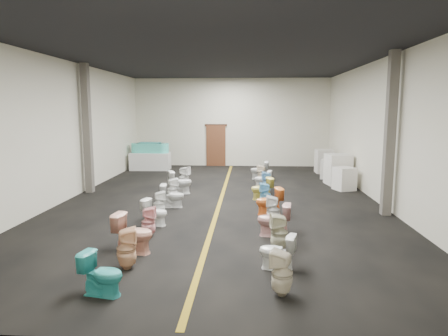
{
  "coord_description": "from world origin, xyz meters",
  "views": [
    {
      "loc": [
        0.89,
        -12.67,
        2.94
      ],
      "look_at": [
        0.05,
        1.0,
        0.91
      ],
      "focal_mm": 32.0,
      "sensor_mm": 36.0,
      "label": 1
    }
  ],
  "objects_px": {
    "toilet_left_0": "(102,274)",
    "toilet_right_1": "(277,252)",
    "toilet_left_5": "(159,204)",
    "toilet_right_11": "(260,170)",
    "toilet_left_8": "(180,182)",
    "toilet_right_10": "(262,174)",
    "toilet_right_9": "(263,179)",
    "bathtub": "(150,148)",
    "toilet_right_6": "(265,195)",
    "toilet_left_4": "(155,212)",
    "toilet_right_7": "(262,189)",
    "toilet_right_3": "(274,220)",
    "appliance_crate_b": "(338,169)",
    "toilet_left_1": "(127,249)",
    "appliance_crate_c": "(331,169)",
    "display_table": "(150,161)",
    "toilet_left_7": "(172,189)",
    "appliance_crate_d": "(324,161)",
    "toilet_right_8": "(267,183)",
    "toilet_left_9": "(184,177)",
    "toilet_left_3": "(149,222)",
    "toilet_right_2": "(279,233)",
    "toilet_right_5": "(269,201)",
    "toilet_left_6": "(172,196)",
    "toilet_left_2": "(134,233)",
    "toilet_right_4": "(273,210)",
    "toilet_right_0": "(282,273)"
  },
  "relations": [
    {
      "from": "toilet_left_6",
      "to": "toilet_left_4",
      "type": "bearing_deg",
      "value": 173.26
    },
    {
      "from": "display_table",
      "to": "toilet_left_5",
      "type": "relative_size",
      "value": 2.7
    },
    {
      "from": "toilet_right_3",
      "to": "appliance_crate_b",
      "type": "bearing_deg",
      "value": 163.39
    },
    {
      "from": "toilet_left_3",
      "to": "toilet_left_4",
      "type": "height_order",
      "value": "toilet_left_3"
    },
    {
      "from": "appliance_crate_c",
      "to": "toilet_right_2",
      "type": "distance_m",
      "value": 9.43
    },
    {
      "from": "toilet_left_0",
      "to": "appliance_crate_c",
      "type": "bearing_deg",
      "value": -16.02
    },
    {
      "from": "appliance_crate_d",
      "to": "toilet_left_5",
      "type": "height_order",
      "value": "appliance_crate_d"
    },
    {
      "from": "toilet_left_4",
      "to": "toilet_right_7",
      "type": "xyz_separation_m",
      "value": [
        2.81,
        3.12,
        0.02
      ]
    },
    {
      "from": "display_table",
      "to": "toilet_left_0",
      "type": "height_order",
      "value": "display_table"
    },
    {
      "from": "toilet_right_10",
      "to": "display_table",
      "type": "bearing_deg",
      "value": -106.34
    },
    {
      "from": "appliance_crate_c",
      "to": "toilet_left_3",
      "type": "distance_m",
      "value": 10.05
    },
    {
      "from": "toilet_left_8",
      "to": "toilet_right_2",
      "type": "height_order",
      "value": "toilet_left_8"
    },
    {
      "from": "toilet_left_5",
      "to": "toilet_right_9",
      "type": "xyz_separation_m",
      "value": [
        3.01,
        4.16,
        -0.01
      ]
    },
    {
      "from": "toilet_left_1",
      "to": "toilet_left_4",
      "type": "height_order",
      "value": "toilet_left_1"
    },
    {
      "from": "appliance_crate_d",
      "to": "toilet_right_0",
      "type": "relative_size",
      "value": 1.45
    },
    {
      "from": "toilet_right_1",
      "to": "display_table",
      "type": "bearing_deg",
      "value": -140.1
    },
    {
      "from": "display_table",
      "to": "toilet_left_1",
      "type": "xyz_separation_m",
      "value": [
        2.55,
        -12.12,
        -0.02
      ]
    },
    {
      "from": "toilet_left_3",
      "to": "toilet_left_7",
      "type": "xyz_separation_m",
      "value": [
        -0.16,
        3.77,
        0.01
      ]
    },
    {
      "from": "toilet_left_5",
      "to": "toilet_right_11",
      "type": "distance_m",
      "value": 6.69
    },
    {
      "from": "toilet_left_6",
      "to": "toilet_right_7",
      "type": "xyz_separation_m",
      "value": [
        2.72,
        1.24,
        0.0
      ]
    },
    {
      "from": "toilet_left_7",
      "to": "appliance_crate_d",
      "type": "bearing_deg",
      "value": -68.9
    },
    {
      "from": "toilet_left_2",
      "to": "toilet_right_2",
      "type": "distance_m",
      "value": 3.01
    },
    {
      "from": "toilet_right_8",
      "to": "toilet_right_9",
      "type": "relative_size",
      "value": 1.16
    },
    {
      "from": "toilet_right_2",
      "to": "toilet_right_5",
      "type": "xyz_separation_m",
      "value": [
        -0.06,
        2.94,
        -0.02
      ]
    },
    {
      "from": "toilet_left_1",
      "to": "toilet_left_4",
      "type": "relative_size",
      "value": 1.17
    },
    {
      "from": "appliance_crate_d",
      "to": "toilet_right_6",
      "type": "distance_m",
      "value": 7.34
    },
    {
      "from": "toilet_left_8",
      "to": "toilet_right_10",
      "type": "xyz_separation_m",
      "value": [
        2.91,
        2.21,
        -0.05
      ]
    },
    {
      "from": "toilet_left_9",
      "to": "bathtub",
      "type": "bearing_deg",
      "value": 49.76
    },
    {
      "from": "appliance_crate_c",
      "to": "toilet_left_2",
      "type": "xyz_separation_m",
      "value": [
        -5.85,
        -9.25,
        0.0
      ]
    },
    {
      "from": "toilet_right_3",
      "to": "toilet_left_5",
      "type": "bearing_deg",
      "value": -110.75
    },
    {
      "from": "toilet_left_8",
      "to": "toilet_right_7",
      "type": "relative_size",
      "value": 1.15
    },
    {
      "from": "appliance_crate_d",
      "to": "toilet_right_8",
      "type": "distance_m",
      "value": 5.57
    },
    {
      "from": "toilet_left_8",
      "to": "toilet_left_7",
      "type": "bearing_deg",
      "value": 151.44
    },
    {
      "from": "toilet_right_7",
      "to": "display_table",
      "type": "bearing_deg",
      "value": -156.74
    },
    {
      "from": "toilet_left_3",
      "to": "toilet_left_8",
      "type": "bearing_deg",
      "value": -3.92
    },
    {
      "from": "toilet_left_2",
      "to": "toilet_right_4",
      "type": "xyz_separation_m",
      "value": [
        2.99,
        2.23,
        -0.04
      ]
    },
    {
      "from": "toilet_left_1",
      "to": "toilet_left_9",
      "type": "xyz_separation_m",
      "value": [
        -0.16,
        7.6,
        0.02
      ]
    },
    {
      "from": "toilet_left_0",
      "to": "toilet_right_9",
      "type": "height_order",
      "value": "toilet_left_0"
    },
    {
      "from": "appliance_crate_b",
      "to": "toilet_right_2",
      "type": "bearing_deg",
      "value": -110.46
    },
    {
      "from": "toilet_left_0",
      "to": "toilet_right_1",
      "type": "xyz_separation_m",
      "value": [
        2.84,
        1.2,
        -0.01
      ]
    },
    {
      "from": "appliance_crate_d",
      "to": "toilet_right_11",
      "type": "relative_size",
      "value": 1.4
    },
    {
      "from": "bathtub",
      "to": "toilet_right_9",
      "type": "distance_m",
      "value": 6.85
    },
    {
      "from": "appliance_crate_b",
      "to": "toilet_right_6",
      "type": "xyz_separation_m",
      "value": [
        -2.99,
        -3.8,
        -0.23
      ]
    },
    {
      "from": "toilet_left_4",
      "to": "toilet_right_5",
      "type": "bearing_deg",
      "value": -51.93
    },
    {
      "from": "bathtub",
      "to": "toilet_right_6",
      "type": "relative_size",
      "value": 2.51
    },
    {
      "from": "bathtub",
      "to": "toilet_left_9",
      "type": "xyz_separation_m",
      "value": [
        2.39,
        -4.52,
        -0.66
      ]
    },
    {
      "from": "appliance_crate_d",
      "to": "toilet_right_7",
      "type": "relative_size",
      "value": 1.5
    },
    {
      "from": "toilet_left_0",
      "to": "toilet_left_6",
      "type": "xyz_separation_m",
      "value": [
        0.03,
        5.76,
        0.01
      ]
    },
    {
      "from": "toilet_left_6",
      "to": "toilet_right_6",
      "type": "xyz_separation_m",
      "value": [
        2.79,
        0.25,
        0.01
      ]
    },
    {
      "from": "appliance_crate_b",
      "to": "appliance_crate_c",
      "type": "bearing_deg",
      "value": 90.0
    }
  ]
}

